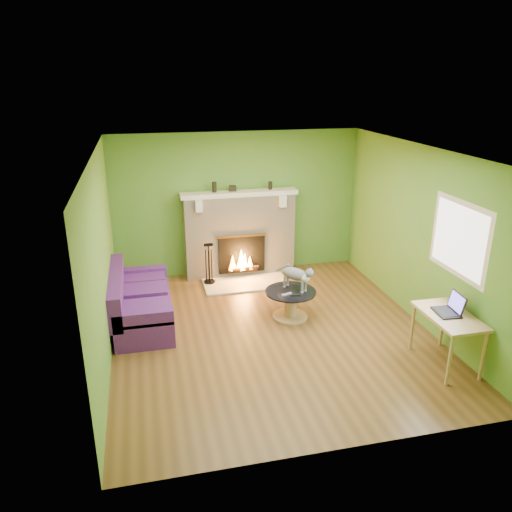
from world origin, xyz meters
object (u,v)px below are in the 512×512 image
Objects in this scene: coffee_table at (290,302)px; desk at (449,321)px; sofa at (139,303)px; cat at (295,277)px.

coffee_table is 0.82× the size of desk.
sofa is at bearing 170.73° from coffee_table.
desk is at bearing -28.68° from sofa.
cat is (-1.47, 1.77, 0.03)m from desk.
cat reaches higher than sofa.
desk is (1.55, -1.72, 0.37)m from coffee_table.
sofa is 4.35m from desk.
coffee_table is 1.18× the size of cat.
desk is 2.30m from cat.
sofa reaches higher than desk.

